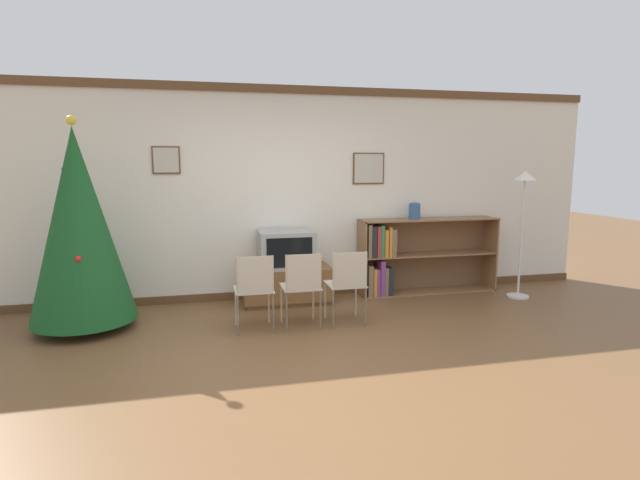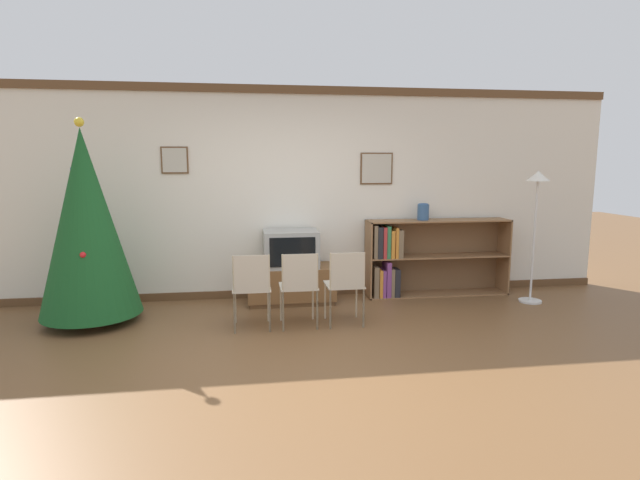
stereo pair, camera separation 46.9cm
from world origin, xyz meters
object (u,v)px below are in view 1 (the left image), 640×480
at_px(christmas_tree, 79,226).
at_px(television, 286,249).
at_px(standing_lamp, 524,201).
at_px(bookshelf, 405,257).
at_px(folding_chair_left, 254,288).
at_px(vase, 414,211).
at_px(folding_chair_right, 347,282).
at_px(tv_console, 286,285).
at_px(folding_chair_center, 302,285).

bearing_deg(christmas_tree, television, 12.28).
bearing_deg(standing_lamp, bookshelf, 158.58).
relative_size(folding_chair_left, vase, 3.78).
height_order(folding_chair_right, vase, vase).
xyz_separation_m(christmas_tree, folding_chair_right, (2.74, -0.51, -0.63)).
height_order(christmas_tree, folding_chair_right, christmas_tree).
xyz_separation_m(tv_console, folding_chair_center, (-0.00, -1.01, 0.24)).
bearing_deg(folding_chair_right, television, 116.48).
relative_size(folding_chair_left, folding_chair_center, 1.00).
relative_size(television, bookshelf, 0.35).
bearing_deg(bookshelf, folding_chair_right, -135.35).
relative_size(christmas_tree, standing_lamp, 1.35).
relative_size(bookshelf, vase, 8.76).
xyz_separation_m(folding_chair_left, vase, (2.25, 1.12, 0.64)).
bearing_deg(vase, bookshelf, -176.91).
relative_size(bookshelf, standing_lamp, 1.16).
bearing_deg(christmas_tree, folding_chair_left, -16.46).
relative_size(christmas_tree, bookshelf, 1.17).
distance_m(christmas_tree, bookshelf, 3.96).
relative_size(tv_console, folding_chair_right, 1.33).
height_order(television, bookshelf, bookshelf).
bearing_deg(television, christmas_tree, -167.72).
distance_m(folding_chair_left, folding_chair_right, 1.00).
bearing_deg(bookshelf, folding_chair_center, -145.64).
height_order(folding_chair_left, standing_lamp, standing_lamp).
distance_m(folding_chair_center, vase, 2.17).
distance_m(television, standing_lamp, 3.09).
distance_m(christmas_tree, vase, 4.04).
relative_size(folding_chair_right, standing_lamp, 0.50).
relative_size(folding_chair_left, bookshelf, 0.43).
xyz_separation_m(tv_console, folding_chair_right, (0.50, -1.01, 0.24)).
distance_m(tv_console, folding_chair_center, 1.03).
bearing_deg(folding_chair_left, standing_lamp, 9.23).
bearing_deg(tv_console, vase, 3.61).
relative_size(television, vase, 3.09).
height_order(christmas_tree, tv_console, christmas_tree).
relative_size(christmas_tree, folding_chair_center, 2.70).
bearing_deg(television, folding_chair_right, -63.52).
xyz_separation_m(folding_chair_left, bookshelf, (2.12, 1.11, 0.03)).
bearing_deg(vase, christmas_tree, -171.44).
height_order(tv_console, television, television).
bearing_deg(bookshelf, standing_lamp, -21.42).
bearing_deg(vase, standing_lamp, -23.63).
bearing_deg(folding_chair_center, christmas_tree, 167.07).
height_order(bookshelf, standing_lamp, standing_lamp).
bearing_deg(vase, folding_chair_right, -138.24).
distance_m(bookshelf, vase, 0.63).
relative_size(christmas_tree, television, 3.30).
bearing_deg(folding_chair_right, standing_lamp, 12.81).
bearing_deg(standing_lamp, television, 171.76).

